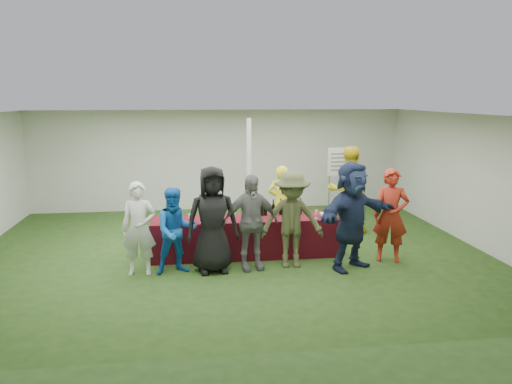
{
  "coord_description": "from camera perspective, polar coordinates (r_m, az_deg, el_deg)",
  "views": [
    {
      "loc": [
        -0.75,
        -9.47,
        3.05
      ],
      "look_at": [
        0.47,
        -0.19,
        1.25
      ],
      "focal_mm": 35.0,
      "sensor_mm": 36.0,
      "label": 1
    }
  ],
  "objects": [
    {
      "name": "tent",
      "position": [
        10.88,
        -0.8,
        1.89
      ],
      "size": [
        10.0,
        10.0,
        10.0
      ],
      "color": "white",
      "rests_on": "ground"
    },
    {
      "name": "dump_bucket",
      "position": [
        9.69,
        8.47,
        -2.42
      ],
      "size": [
        0.26,
        0.26,
        0.18
      ],
      "primitive_type": "cylinder",
      "color": "slate",
      "rests_on": "serving_table"
    },
    {
      "name": "bar_towel",
      "position": [
        9.96,
        8.1,
        -2.49
      ],
      "size": [
        0.25,
        0.18,
        0.03
      ],
      "primitive_type": "cube",
      "color": "white",
      "rests_on": "serving_table"
    },
    {
      "name": "customer_2",
      "position": [
        8.72,
        -5.0,
        -3.17
      ],
      "size": [
        0.98,
        0.7,
        1.88
      ],
      "primitive_type": "imported",
      "rotation": [
        0.0,
        0.0,
        0.11
      ],
      "color": "black",
      "rests_on": "ground"
    },
    {
      "name": "customer_6",
      "position": [
        9.59,
        15.15,
        -2.61
      ],
      "size": [
        0.75,
        0.62,
        1.75
      ],
      "primitive_type": "imported",
      "rotation": [
        0.0,
        0.0,
        -0.36
      ],
      "color": "#A42616",
      "rests_on": "ground"
    },
    {
      "name": "wine_bottles",
      "position": [
        9.83,
        2.82,
        -1.94
      ],
      "size": [
        0.85,
        0.13,
        0.32
      ],
      "color": "black",
      "rests_on": "serving_table"
    },
    {
      "name": "staff_back",
      "position": [
        11.4,
        10.46,
        0.25
      ],
      "size": [
        1.01,
        0.82,
        1.96
      ],
      "primitive_type": "imported",
      "rotation": [
        0.0,
        0.0,
        3.23
      ],
      "color": "yellow",
      "rests_on": "ground"
    },
    {
      "name": "serving_table",
      "position": [
        9.71,
        -1.17,
        -5.11
      ],
      "size": [
        3.6,
        0.8,
        0.75
      ],
      "primitive_type": "cube",
      "color": "maroon",
      "rests_on": "ground"
    },
    {
      "name": "wine_glasses",
      "position": [
        9.3,
        -3.6,
        -2.75
      ],
      "size": [
        2.84,
        0.11,
        0.16
      ],
      "color": "silver",
      "rests_on": "serving_table"
    },
    {
      "name": "customer_0",
      "position": [
        8.83,
        -13.23,
        -4.09
      ],
      "size": [
        0.62,
        0.42,
        1.63
      ],
      "primitive_type": "imported",
      "rotation": [
        0.0,
        0.0,
        -0.06
      ],
      "color": "silver",
      "rests_on": "ground"
    },
    {
      "name": "staff_pourer",
      "position": [
        10.72,
        2.94,
        -1.22
      ],
      "size": [
        0.68,
        0.56,
        1.61
      ],
      "primitive_type": "imported",
      "rotation": [
        0.0,
        0.0,
        2.8
      ],
      "color": "yellow",
      "rests_on": "ground"
    },
    {
      "name": "water_bottle",
      "position": [
        9.67,
        -1.06,
        -2.24
      ],
      "size": [
        0.07,
        0.07,
        0.23
      ],
      "color": "silver",
      "rests_on": "serving_table"
    },
    {
      "name": "customer_5",
      "position": [
        8.98,
        10.89,
        -2.67
      ],
      "size": [
        1.85,
        1.42,
        1.95
      ],
      "primitive_type": "imported",
      "rotation": [
        0.0,
        0.0,
        0.54
      ],
      "color": "#1B2643",
      "rests_on": "ground"
    },
    {
      "name": "customer_1",
      "position": [
        8.77,
        -9.14,
        -4.39
      ],
      "size": [
        0.85,
        0.72,
        1.52
      ],
      "primitive_type": "imported",
      "rotation": [
        0.0,
        0.0,
        0.22
      ],
      "color": "blue",
      "rests_on": "ground"
    },
    {
      "name": "wine_list_sign",
      "position": [
        12.57,
        9.3,
        2.81
      ],
      "size": [
        0.5,
        0.03,
        1.8
      ],
      "color": "slate",
      "rests_on": "ground"
    },
    {
      "name": "ground",
      "position": [
        9.98,
        -2.84,
        -6.92
      ],
      "size": [
        60.0,
        60.0,
        0.0
      ],
      "primitive_type": "plane",
      "color": "#284719",
      "rests_on": "ground"
    },
    {
      "name": "customer_4",
      "position": [
        8.97,
        4.12,
        -3.17
      ],
      "size": [
        1.17,
        0.71,
        1.75
      ],
      "primitive_type": "imported",
      "rotation": [
        0.0,
        0.0,
        -0.06
      ],
      "color": "#434827",
      "rests_on": "ground"
    },
    {
      "name": "customer_3",
      "position": [
        8.83,
        -0.63,
        -3.47
      ],
      "size": [
        1.06,
        0.58,
        1.72
      ],
      "primitive_type": "imported",
      "rotation": [
        0.0,
        0.0,
        0.16
      ],
      "color": "slate",
      "rests_on": "ground"
    }
  ]
}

